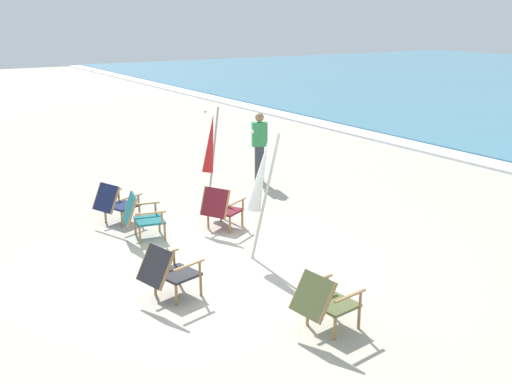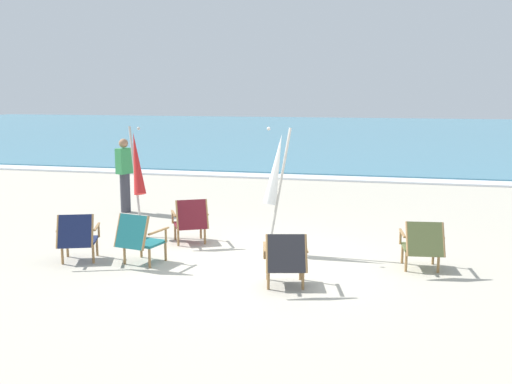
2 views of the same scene
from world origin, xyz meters
The scene contains 11 objects.
ground_plane centered at (0.00, 0.00, 0.00)m, with size 80.00×80.00×0.00m, color #B7AF9E.
sea centered at (0.00, 29.75, 0.05)m, with size 80.00×40.00×0.10m, color teal.
surf_band centered at (0.00, 9.45, 0.03)m, with size 80.00×1.10×0.06m, color white.
beach_chair_back_left centered at (2.49, 0.23, 0.42)m, with size 0.67×0.84×0.77m.
beach_chair_far_center centered at (-1.39, 0.94, 0.43)m, with size 0.83×0.87×0.81m.
beach_chair_back_right centered at (-2.71, -0.57, 0.43)m, with size 0.80×0.89×0.79m.
beach_chair_mid_center centered at (-1.73, -0.45, 0.43)m, with size 0.70×0.78×0.82m.
beach_chair_front_left centered at (0.67, -1.02, 0.42)m, with size 0.74×0.87×0.78m.
umbrella_furled_white centered at (0.15, 0.82, 1.37)m, with size 0.47×0.47×2.09m.
umbrella_furled_red centered at (-2.59, 1.39, 1.32)m, with size 0.58×0.66×2.03m.
person_near_chairs centered at (-3.76, 3.28, 0.84)m, with size 0.31×0.39×1.63m.
Camera 2 is at (2.11, -8.72, 2.66)m, focal length 42.00 mm.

